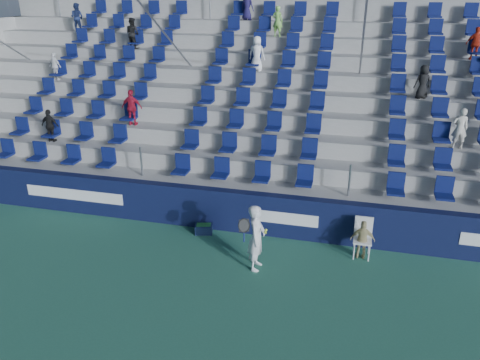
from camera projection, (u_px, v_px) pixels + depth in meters
name	position (u px, v px, depth m)	size (l,w,h in m)	color
ground	(201.00, 295.00, 10.49)	(70.00, 70.00, 0.00)	#2E6B53
sponsor_wall	(236.00, 211.00, 13.08)	(24.00, 0.32, 1.20)	#0F1539
grandstand	(271.00, 113.00, 17.06)	(24.00, 8.17, 6.63)	#A2A29D
tennis_player	(256.00, 238.00, 11.21)	(0.69, 0.65, 1.68)	silver
line_judge_chair	(363.00, 234.00, 11.87)	(0.46, 0.47, 1.04)	white
line_judge	(363.00, 240.00, 11.75)	(0.61, 0.25, 1.04)	tan
ball_bin	(204.00, 228.00, 13.08)	(0.54, 0.41, 0.27)	#0E1733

